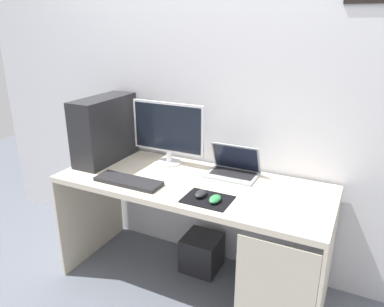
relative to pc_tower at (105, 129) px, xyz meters
The scene contains 11 objects.
ground_plane 1.19m from the pc_tower, ahead, with size 8.00×8.00×0.00m, color slate.
wall_back 0.84m from the pc_tower, 23.04° to the left, with size 4.00×0.05×2.60m.
desk 0.81m from the pc_tower, ahead, with size 1.67×0.67×0.74m.
pc_tower is the anchor object (origin of this frame).
monitor 0.45m from the pc_tower, 15.73° to the left, with size 0.52×0.17×0.43m.
laptop 0.92m from the pc_tower, ahead, with size 0.31×0.21×0.20m.
keyboard 0.50m from the pc_tower, 35.53° to the right, with size 0.42×0.14×0.02m, color #232326.
mousepad 0.95m from the pc_tower, 16.05° to the right, with size 0.26×0.20×0.01m, color black.
mouse_left 0.90m from the pc_tower, 16.23° to the right, with size 0.06×0.10×0.03m, color #232326.
mouse_right 0.99m from the pc_tower, 16.08° to the right, with size 0.06×0.10×0.03m, color #338C4C.
subwoofer 1.09m from the pc_tower, ahead, with size 0.25×0.25×0.25m, color #232326.
Camera 1 is at (0.90, -1.82, 1.65)m, focal length 34.10 mm.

